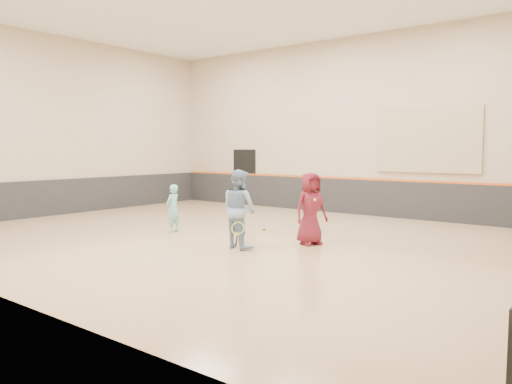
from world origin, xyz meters
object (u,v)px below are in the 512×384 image
Objects in this scene: girl at (173,208)px; spare_racket at (266,227)px; instructor at (239,209)px; young_man at (311,209)px.

spare_racket is (1.83, 1.74, -0.55)m from girl.
girl is at bearing -0.93° from instructor.
girl is 3.91m from young_man.
instructor is 1.05× the size of young_man.
young_man is at bearing 92.24° from girl.
instructor is 2.38× the size of spare_racket.
girl is 0.76× the size of young_man.
young_man is (1.05, 1.34, -0.04)m from instructor.
instructor reaches higher than young_man.
instructor is at bearing 69.31° from girl.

